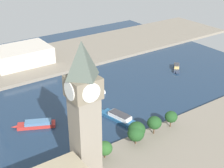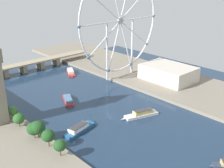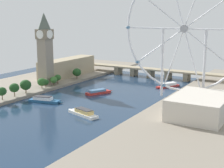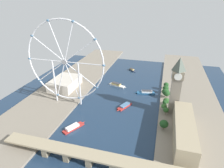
{
  "view_description": "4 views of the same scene",
  "coord_description": "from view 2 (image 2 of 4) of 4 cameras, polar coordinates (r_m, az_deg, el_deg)",
  "views": [
    {
      "loc": [
        -203.96,
        119.3,
        131.0
      ],
      "look_at": [
        -19.87,
        -9.18,
        21.81
      ],
      "focal_mm": 51.3,
      "sensor_mm": 36.0,
      "label": 1
    },
    {
      "loc": [
        -158.35,
        -173.76,
        120.97
      ],
      "look_at": [
        21.26,
        20.31,
        19.5
      ],
      "focal_mm": 46.48,
      "sensor_mm": 36.0,
      "label": 2
    },
    {
      "loc": [
        176.76,
        -241.62,
        84.09
      ],
      "look_at": [
        7.12,
        51.29,
        12.56
      ],
      "focal_mm": 53.82,
      "sensor_mm": 36.0,
      "label": 3
    },
    {
      "loc": [
        -60.27,
        300.56,
        154.96
      ],
      "look_at": [
        22.19,
        7.52,
        15.86
      ],
      "focal_mm": 30.67,
      "sensor_mm": 36.0,
      "label": 4
    }
  ],
  "objects": [
    {
      "name": "ground_plane",
      "position": [
        264.39,
        -0.39,
        -6.24
      ],
      "size": [
        384.12,
        384.12,
        0.0
      ],
      "primitive_type": "plane",
      "color": "#1E334C"
    },
    {
      "name": "riverbank_right",
      "position": [
        338.98,
        13.09,
        -0.21
      ],
      "size": [
        90.0,
        520.0,
        3.0
      ],
      "primitive_type": "cube",
      "color": "gray",
      "rests_on": "ground_plane"
    },
    {
      "name": "tree_row_embankment",
      "position": [
        244.52,
        -16.93,
        -6.7
      ],
      "size": [
        13.3,
        130.89,
        14.29
      ],
      "color": "#513823",
      "rests_on": "riverbank_left"
    },
    {
      "name": "ferris_wheel",
      "position": [
        339.58,
        1.66,
        12.22
      ],
      "size": [
        122.81,
        3.2,
        127.08
      ],
      "color": "silver",
      "rests_on": "riverbank_right"
    },
    {
      "name": "riverside_hall",
      "position": [
        346.06,
        10.99,
        2.16
      ],
      "size": [
        41.81,
        58.6,
        17.07
      ],
      "primitive_type": "cube",
      "color": "beige",
      "rests_on": "riverbank_right"
    },
    {
      "name": "river_bridge",
      "position": [
        392.37,
        -17.13,
        3.39
      ],
      "size": [
        196.12,
        15.3,
        11.97
      ],
      "color": "tan",
      "rests_on": "ground_plane"
    },
    {
      "name": "tour_boat_1",
      "position": [
        240.59,
        -6.38,
        -8.69
      ],
      "size": [
        35.94,
        14.98,
        5.87
      ],
      "rotation": [
        0.0,
        0.0,
        0.22
      ],
      "color": "#235684",
      "rests_on": "ground_plane"
    },
    {
      "name": "tour_boat_2",
      "position": [
        294.92,
        -8.66,
        -3.04
      ],
      "size": [
        18.95,
        30.98,
        4.75
      ],
      "rotation": [
        0.0,
        0.0,
        1.12
      ],
      "color": "#B22D28",
      "rests_on": "ground_plane"
    },
    {
      "name": "tour_boat_3",
      "position": [
        263.84,
        5.81,
        -5.84
      ],
      "size": [
        36.68,
        17.06,
        5.96
      ],
      "rotation": [
        0.0,
        0.0,
        2.83
      ],
      "color": "white",
      "rests_on": "ground_plane"
    },
    {
      "name": "tour_boat_4",
      "position": [
        375.99,
        -8.13,
        2.34
      ],
      "size": [
        20.82,
        32.51,
        5.03
      ],
      "rotation": [
        0.0,
        0.0,
        4.22
      ],
      "color": "#B22D28",
      "rests_on": "ground_plane"
    }
  ]
}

